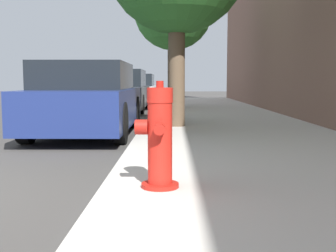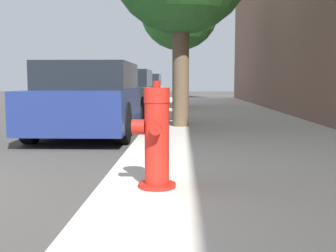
{
  "view_description": "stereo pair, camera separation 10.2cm",
  "coord_description": "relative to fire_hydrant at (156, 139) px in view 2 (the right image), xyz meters",
  "views": [
    {
      "loc": [
        2.81,
        -3.21,
        1.05
      ],
      "look_at": [
        2.76,
        1.48,
        0.55
      ],
      "focal_mm": 45.0,
      "sensor_mm": 36.0,
      "label": 1
    },
    {
      "loc": [
        2.92,
        -3.21,
        1.05
      ],
      "look_at": [
        2.76,
        1.48,
        0.55
      ],
      "focal_mm": 45.0,
      "sensor_mm": 36.0,
      "label": 2
    }
  ],
  "objects": [
    {
      "name": "parked_car_mid",
      "position": [
        -1.74,
        11.25,
        0.12
      ],
      "size": [
        1.87,
        4.49,
        1.44
      ],
      "color": "#4C5156",
      "rests_on": "ground_plane"
    },
    {
      "name": "sidewalk_slab",
      "position": [
        1.28,
        -0.28,
        -0.49
      ],
      "size": [
        3.58,
        40.0,
        0.15
      ],
      "color": "beige",
      "rests_on": "ground_plane"
    },
    {
      "name": "parked_car_far",
      "position": [
        -1.62,
        17.12,
        0.1
      ],
      "size": [
        1.72,
        4.29,
        1.39
      ],
      "color": "silver",
      "rests_on": "ground_plane"
    },
    {
      "name": "street_tree_far",
      "position": [
        0.12,
        10.33,
        2.7
      ],
      "size": [
        2.52,
        2.52,
        4.41
      ],
      "color": "brown",
      "rests_on": "sidewalk_slab"
    },
    {
      "name": "fire_hydrant",
      "position": [
        0.0,
        0.0,
        0.0
      ],
      "size": [
        0.37,
        0.38,
        0.9
      ],
      "color": "red",
      "rests_on": "sidewalk_slab"
    },
    {
      "name": "parked_car_near",
      "position": [
        -1.55,
        4.69,
        0.12
      ],
      "size": [
        1.78,
        4.07,
        1.4
      ],
      "color": "navy",
      "rests_on": "ground_plane"
    }
  ]
}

